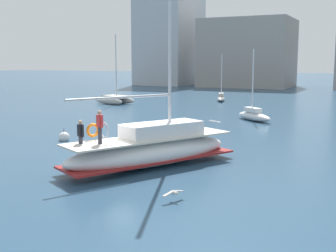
{
  "coord_description": "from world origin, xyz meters",
  "views": [
    {
      "loc": [
        11.69,
        -18.64,
        5.27
      ],
      "look_at": [
        1.39,
        2.56,
        1.8
      ],
      "focal_mm": 46.6,
      "sensor_mm": 36.0,
      "label": 1
    }
  ],
  "objects_px": {
    "moored_sloop_far": "(221,98)",
    "moored_catamaran": "(115,99)",
    "seagull": "(174,193)",
    "mooring_buoy": "(64,137)",
    "moored_sloop_near": "(254,115)",
    "main_sailboat": "(152,148)"
  },
  "relations": [
    {
      "from": "moored_catamaran",
      "to": "seagull",
      "type": "bearing_deg",
      "value": -53.94
    },
    {
      "from": "moored_sloop_far",
      "to": "moored_catamaran",
      "type": "height_order",
      "value": "moored_catamaran"
    },
    {
      "from": "moored_sloop_far",
      "to": "moored_catamaran",
      "type": "xyz_separation_m",
      "value": [
        -11.0,
        -9.4,
        0.15
      ]
    },
    {
      "from": "moored_sloop_far",
      "to": "mooring_buoy",
      "type": "distance_m",
      "value": 33.14
    },
    {
      "from": "moored_sloop_near",
      "to": "seagull",
      "type": "xyz_separation_m",
      "value": [
        3.29,
        -24.05,
        -0.18
      ]
    },
    {
      "from": "main_sailboat",
      "to": "moored_sloop_far",
      "type": "xyz_separation_m",
      "value": [
        -9.02,
        36.9,
        -0.43
      ]
    },
    {
      "from": "moored_sloop_near",
      "to": "mooring_buoy",
      "type": "relative_size",
      "value": 6.63
    },
    {
      "from": "main_sailboat",
      "to": "moored_catamaran",
      "type": "distance_m",
      "value": 34.01
    },
    {
      "from": "moored_catamaran",
      "to": "moored_sloop_far",
      "type": "bearing_deg",
      "value": 40.53
    },
    {
      "from": "seagull",
      "to": "mooring_buoy",
      "type": "height_order",
      "value": "mooring_buoy"
    },
    {
      "from": "seagull",
      "to": "mooring_buoy",
      "type": "distance_m",
      "value": 14.85
    },
    {
      "from": "moored_sloop_far",
      "to": "mooring_buoy",
      "type": "height_order",
      "value": "moored_sloop_far"
    },
    {
      "from": "moored_sloop_near",
      "to": "moored_catamaran",
      "type": "height_order",
      "value": "moored_catamaran"
    },
    {
      "from": "seagull",
      "to": "moored_sloop_near",
      "type": "bearing_deg",
      "value": 97.79
    },
    {
      "from": "main_sailboat",
      "to": "moored_sloop_far",
      "type": "distance_m",
      "value": 37.99
    },
    {
      "from": "moored_sloop_near",
      "to": "moored_catamaran",
      "type": "bearing_deg",
      "value": 157.97
    },
    {
      "from": "moored_sloop_far",
      "to": "mooring_buoy",
      "type": "bearing_deg",
      "value": -89.52
    },
    {
      "from": "main_sailboat",
      "to": "moored_sloop_far",
      "type": "height_order",
      "value": "main_sailboat"
    },
    {
      "from": "moored_sloop_near",
      "to": "main_sailboat",
      "type": "bearing_deg",
      "value": -90.47
    },
    {
      "from": "moored_catamaran",
      "to": "mooring_buoy",
      "type": "height_order",
      "value": "moored_catamaran"
    },
    {
      "from": "moored_sloop_far",
      "to": "mooring_buoy",
      "type": "relative_size",
      "value": 6.47
    },
    {
      "from": "main_sailboat",
      "to": "moored_sloop_far",
      "type": "bearing_deg",
      "value": 103.73
    }
  ]
}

